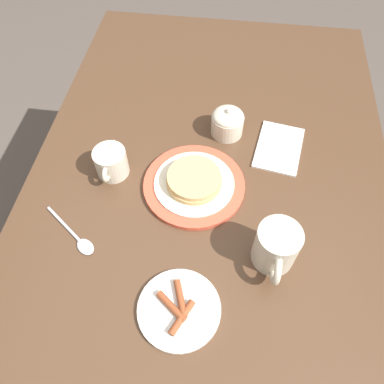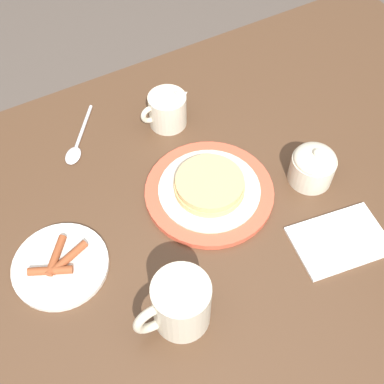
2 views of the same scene
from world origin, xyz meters
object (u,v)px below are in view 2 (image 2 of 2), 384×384
at_px(pancake_plate, 209,189).
at_px(spoon, 77,145).
at_px(creamer_pitcher, 168,109).
at_px(sugar_bowl, 313,166).
at_px(side_plate_bacon, 60,265).
at_px(coffee_mug, 179,304).
at_px(napkin, 340,240).

relative_size(pancake_plate, spoon, 1.70).
bearing_deg(spoon, creamer_pitcher, 171.08).
distance_m(sugar_bowl, spoon, 0.47).
bearing_deg(side_plate_bacon, pancake_plate, -178.27).
relative_size(side_plate_bacon, spoon, 1.15).
xyz_separation_m(side_plate_bacon, spoon, (-0.12, -0.24, -0.00)).
height_order(pancake_plate, coffee_mug, coffee_mug).
bearing_deg(spoon, coffee_mug, 91.51).
relative_size(sugar_bowl, spoon, 0.59).
relative_size(creamer_pitcher, sugar_bowl, 1.34).
relative_size(side_plate_bacon, coffee_mug, 1.30).
xyz_separation_m(coffee_mug, sugar_bowl, (-0.35, -0.12, -0.01)).
relative_size(pancake_plate, creamer_pitcher, 2.16).
height_order(side_plate_bacon, napkin, side_plate_bacon).
distance_m(coffee_mug, creamer_pitcher, 0.43).
xyz_separation_m(side_plate_bacon, creamer_pitcher, (-0.32, -0.21, 0.03)).
relative_size(pancake_plate, side_plate_bacon, 1.48).
height_order(pancake_plate, napkin, pancake_plate).
height_order(coffee_mug, creamer_pitcher, coffee_mug).
relative_size(side_plate_bacon, napkin, 0.91).
bearing_deg(coffee_mug, spoon, -88.49).
xyz_separation_m(creamer_pitcher, sugar_bowl, (-0.17, 0.27, 0.00)).
bearing_deg(sugar_bowl, coffee_mug, 19.53).
bearing_deg(napkin, pancake_plate, -53.68).
height_order(coffee_mug, napkin, coffee_mug).
bearing_deg(spoon, pancake_plate, 126.84).
bearing_deg(creamer_pitcher, sugar_bowl, 122.30).
relative_size(coffee_mug, napkin, 0.70).
distance_m(napkin, spoon, 0.54).
xyz_separation_m(creamer_pitcher, spoon, (0.19, -0.03, -0.03)).
distance_m(coffee_mug, spoon, 0.43).
bearing_deg(napkin, coffee_mug, -2.61).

